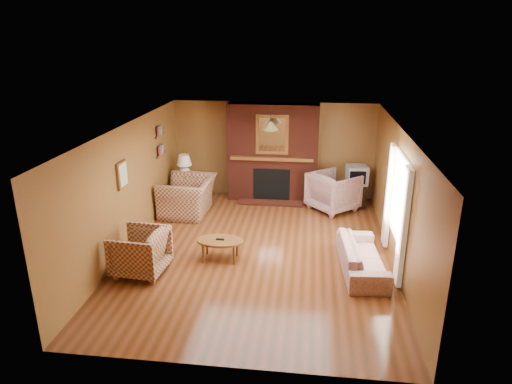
# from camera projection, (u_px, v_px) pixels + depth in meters

# --- Properties ---
(floor) EXTENTS (6.50, 6.50, 0.00)m
(floor) POSITION_uv_depth(u_px,v_px,m) (258.00, 251.00, 8.80)
(floor) COLOR #4E2810
(floor) RESTS_ON ground
(ceiling) EXTENTS (6.50, 6.50, 0.00)m
(ceiling) POSITION_uv_depth(u_px,v_px,m) (259.00, 129.00, 8.00)
(ceiling) COLOR white
(ceiling) RESTS_ON wall_back
(wall_back) EXTENTS (6.50, 0.00, 6.50)m
(wall_back) POSITION_uv_depth(u_px,v_px,m) (274.00, 150.00, 11.45)
(wall_back) COLOR #8F5E2C
(wall_back) RESTS_ON floor
(wall_front) EXTENTS (6.50, 0.00, 6.50)m
(wall_front) POSITION_uv_depth(u_px,v_px,m) (226.00, 284.00, 5.36)
(wall_front) COLOR #8F5E2C
(wall_front) RESTS_ON floor
(wall_left) EXTENTS (0.00, 6.50, 6.50)m
(wall_left) POSITION_uv_depth(u_px,v_px,m) (129.00, 188.00, 8.69)
(wall_left) COLOR #8F5E2C
(wall_left) RESTS_ON floor
(wall_right) EXTENTS (0.00, 6.50, 6.50)m
(wall_right) POSITION_uv_depth(u_px,v_px,m) (398.00, 199.00, 8.12)
(wall_right) COLOR #8F5E2C
(wall_right) RESTS_ON floor
(fireplace) EXTENTS (2.20, 0.82, 2.40)m
(fireplace) POSITION_uv_depth(u_px,v_px,m) (273.00, 153.00, 11.20)
(fireplace) COLOR #501B11
(fireplace) RESTS_ON floor
(window_right) EXTENTS (0.10, 1.85, 2.00)m
(window_right) POSITION_uv_depth(u_px,v_px,m) (396.00, 206.00, 7.96)
(window_right) COLOR silver
(window_right) RESTS_ON wall_right
(bookshelf) EXTENTS (0.09, 0.55, 0.71)m
(bookshelf) POSITION_uv_depth(u_px,v_px,m) (161.00, 141.00, 10.31)
(bookshelf) COLOR brown
(bookshelf) RESTS_ON wall_left
(botanical_print) EXTENTS (0.05, 0.40, 0.50)m
(botanical_print) POSITION_uv_depth(u_px,v_px,m) (122.00, 175.00, 8.29)
(botanical_print) COLOR brown
(botanical_print) RESTS_ON wall_left
(pendant_light) EXTENTS (0.36, 0.36, 0.48)m
(pendant_light) POSITION_uv_depth(u_px,v_px,m) (270.00, 126.00, 10.29)
(pendant_light) COLOR black
(pendant_light) RESTS_ON ceiling
(plaid_loveseat) EXTENTS (1.17, 1.33, 0.84)m
(plaid_loveseat) POSITION_uv_depth(u_px,v_px,m) (188.00, 196.00, 10.52)
(plaid_loveseat) COLOR maroon
(plaid_loveseat) RESTS_ON floor
(plaid_armchair) EXTENTS (0.95, 0.93, 0.80)m
(plaid_armchair) POSITION_uv_depth(u_px,v_px,m) (140.00, 252.00, 7.91)
(plaid_armchair) COLOR maroon
(plaid_armchair) RESTS_ON floor
(floral_sofa) EXTENTS (0.82, 1.82, 0.52)m
(floral_sofa) POSITION_uv_depth(u_px,v_px,m) (362.00, 257.00, 8.04)
(floral_sofa) COLOR beige
(floral_sofa) RESTS_ON floor
(floral_armchair) EXTENTS (1.39, 1.38, 0.91)m
(floral_armchair) POSITION_uv_depth(u_px,v_px,m) (333.00, 191.00, 10.74)
(floral_armchair) COLOR beige
(floral_armchair) RESTS_ON floor
(coffee_table) EXTENTS (0.86, 0.54, 0.41)m
(coffee_table) POSITION_uv_depth(u_px,v_px,m) (220.00, 242.00, 8.39)
(coffee_table) COLOR brown
(coffee_table) RESTS_ON floor
(side_table) EXTENTS (0.46, 0.46, 0.61)m
(side_table) POSITION_uv_depth(u_px,v_px,m) (186.00, 191.00, 11.24)
(side_table) COLOR brown
(side_table) RESTS_ON floor
(table_lamp) EXTENTS (0.37, 0.37, 0.61)m
(table_lamp) POSITION_uv_depth(u_px,v_px,m) (184.00, 165.00, 11.02)
(table_lamp) COLOR silver
(table_lamp) RESTS_ON side_table
(tv_stand) EXTENTS (0.52, 0.48, 0.54)m
(tv_stand) POSITION_uv_depth(u_px,v_px,m) (355.00, 194.00, 11.10)
(tv_stand) COLOR black
(tv_stand) RESTS_ON floor
(crt_tv) EXTENTS (0.52, 0.52, 0.45)m
(crt_tv) POSITION_uv_depth(u_px,v_px,m) (357.00, 175.00, 10.93)
(crt_tv) COLOR #9C9EA3
(crt_tv) RESTS_ON tv_stand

